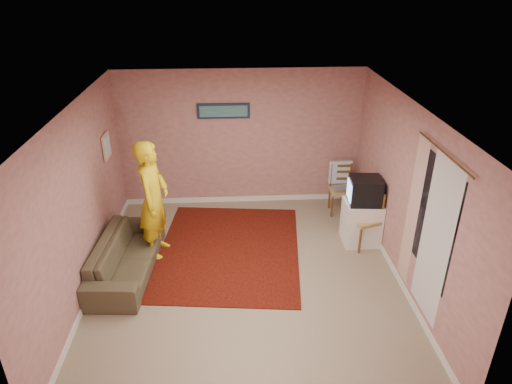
{
  "coord_description": "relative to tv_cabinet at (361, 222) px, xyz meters",
  "views": [
    {
      "loc": [
        -0.19,
        -5.54,
        4.2
      ],
      "look_at": [
        0.18,
        0.6,
        1.14
      ],
      "focal_mm": 32.0,
      "sensor_mm": 36.0,
      "label": 1
    }
  ],
  "objects": [
    {
      "name": "ground",
      "position": [
        -1.95,
        -0.91,
        -0.37
      ],
      "size": [
        5.0,
        5.0,
        0.0
      ],
      "primitive_type": "plane",
      "color": "gray",
      "rests_on": "ground"
    },
    {
      "name": "wall_back",
      "position": [
        -1.95,
        1.59,
        0.93
      ],
      "size": [
        4.5,
        0.02,
        2.6
      ],
      "primitive_type": "cube",
      "color": "tan",
      "rests_on": "ground"
    },
    {
      "name": "wall_front",
      "position": [
        -1.95,
        -3.41,
        0.93
      ],
      "size": [
        4.5,
        0.02,
        2.6
      ],
      "primitive_type": "cube",
      "color": "tan",
      "rests_on": "ground"
    },
    {
      "name": "wall_left",
      "position": [
        -4.2,
        -0.91,
        0.93
      ],
      "size": [
        0.02,
        5.0,
        2.6
      ],
      "primitive_type": "cube",
      "color": "tan",
      "rests_on": "ground"
    },
    {
      "name": "wall_right",
      "position": [
        0.3,
        -0.91,
        0.93
      ],
      "size": [
        0.02,
        5.0,
        2.6
      ],
      "primitive_type": "cube",
      "color": "tan",
      "rests_on": "ground"
    },
    {
      "name": "ceiling",
      "position": [
        -1.95,
        -0.91,
        2.23
      ],
      "size": [
        4.5,
        5.0,
        0.02
      ],
      "primitive_type": "cube",
      "color": "silver",
      "rests_on": "wall_back"
    },
    {
      "name": "baseboard_back",
      "position": [
        -1.95,
        1.58,
        -0.32
      ],
      "size": [
        4.5,
        0.02,
        0.1
      ],
      "primitive_type": "cube",
      "color": "white",
      "rests_on": "ground"
    },
    {
      "name": "baseboard_left",
      "position": [
        -4.19,
        -0.91,
        -0.32
      ],
      "size": [
        0.02,
        5.0,
        0.1
      ],
      "primitive_type": "cube",
      "color": "white",
      "rests_on": "ground"
    },
    {
      "name": "baseboard_right",
      "position": [
        0.29,
        -0.91,
        -0.32
      ],
      "size": [
        0.02,
        5.0,
        0.1
      ],
      "primitive_type": "cube",
      "color": "white",
      "rests_on": "ground"
    },
    {
      "name": "window",
      "position": [
        0.29,
        -1.81,
        1.08
      ],
      "size": [
        0.01,
        1.1,
        1.5
      ],
      "primitive_type": "cube",
      "color": "black",
      "rests_on": "wall_right"
    },
    {
      "name": "curtain_sheer",
      "position": [
        0.28,
        -1.96,
        0.88
      ],
      "size": [
        0.01,
        0.75,
        2.1
      ],
      "primitive_type": "cube",
      "color": "silver",
      "rests_on": "wall_right"
    },
    {
      "name": "curtain_floral",
      "position": [
        0.26,
        -1.26,
        0.88
      ],
      "size": [
        0.01,
        0.35,
        2.1
      ],
      "primitive_type": "cube",
      "color": "beige",
      "rests_on": "wall_right"
    },
    {
      "name": "curtain_rod",
      "position": [
        0.25,
        -1.81,
        1.95
      ],
      "size": [
        0.02,
        1.4,
        0.02
      ],
      "primitive_type": "cylinder",
      "rotation": [
        1.57,
        0.0,
        0.0
      ],
      "color": "brown",
      "rests_on": "wall_right"
    },
    {
      "name": "picture_back",
      "position": [
        -2.25,
        1.56,
        1.48
      ],
      "size": [
        0.95,
        0.04,
        0.28
      ],
      "color": "#151E3B",
      "rests_on": "wall_back"
    },
    {
      "name": "picture_left",
      "position": [
        -4.17,
        0.69,
        1.18
      ],
      "size": [
        0.04,
        0.38,
        0.42
      ],
      "color": "#C9B38A",
      "rests_on": "wall_left"
    },
    {
      "name": "area_rug",
      "position": [
        -2.21,
        -0.15,
        -0.36
      ],
      "size": [
        2.54,
        3.04,
        0.02
      ],
      "primitive_type": "cube",
      "rotation": [
        0.0,
        0.0,
        -0.11
      ],
      "color": "black",
      "rests_on": "ground"
    },
    {
      "name": "tv_cabinet",
      "position": [
        0.0,
        0.0,
        0.0
      ],
      "size": [
        0.58,
        0.53,
        0.74
      ],
      "primitive_type": "cube",
      "color": "white",
      "rests_on": "ground"
    },
    {
      "name": "crt_tv",
      "position": [
        -0.01,
        0.0,
        0.59
      ],
      "size": [
        0.54,
        0.49,
        0.43
      ],
      "rotation": [
        0.0,
        0.0,
        -0.08
      ],
      "color": "black",
      "rests_on": "tv_cabinet"
    },
    {
      "name": "chair_a",
      "position": [
        -0.11,
        1.02,
        0.19
      ],
      "size": [
        0.44,
        0.42,
        0.5
      ],
      "rotation": [
        0.0,
        0.0,
        -0.06
      ],
      "color": "tan",
      "rests_on": "ground"
    },
    {
      "name": "dvd_player",
      "position": [
        -0.11,
        1.02,
        0.13
      ],
      "size": [
        0.35,
        0.28,
        0.05
      ],
      "primitive_type": "cube",
      "rotation": [
        0.0,
        0.0,
        0.19
      ],
      "color": "#A6A6AA",
      "rests_on": "chair_a"
    },
    {
      "name": "blue_throw",
      "position": [
        -0.11,
        1.21,
        0.38
      ],
      "size": [
        0.42,
        0.05,
        0.44
      ],
      "primitive_type": "cube",
      "color": "#90C6EC",
      "rests_on": "chair_a"
    },
    {
      "name": "chair_b",
      "position": [
        0.01,
        -0.11,
        0.24
      ],
      "size": [
        0.55,
        0.57,
        0.54
      ],
      "rotation": [
        0.0,
        0.0,
        -1.25
      ],
      "color": "tan",
      "rests_on": "ground"
    },
    {
      "name": "game_console",
      "position": [
        0.01,
        -0.11,
        0.16
      ],
      "size": [
        0.23,
        0.17,
        0.05
      ],
      "primitive_type": "cube",
      "rotation": [
        0.0,
        0.0,
        0.05
      ],
      "color": "white",
      "rests_on": "chair_b"
    },
    {
      "name": "sofa",
      "position": [
        -3.75,
        -0.64,
        -0.08
      ],
      "size": [
        0.9,
        2.01,
        0.57
      ],
      "primitive_type": "imported",
      "rotation": [
        0.0,
        0.0,
        1.5
      ],
      "color": "#4B422D",
      "rests_on": "ground"
    },
    {
      "name": "person",
      "position": [
        -3.35,
        -0.12,
        0.59
      ],
      "size": [
        0.57,
        0.77,
        1.91
      ],
      "primitive_type": "imported",
      "rotation": [
        0.0,
        0.0,
        1.39
      ],
      "color": "yellow",
      "rests_on": "ground"
    }
  ]
}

